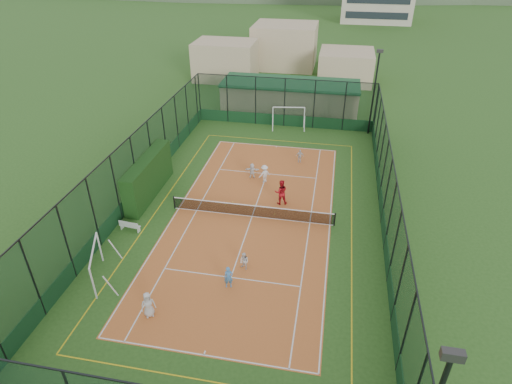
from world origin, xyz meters
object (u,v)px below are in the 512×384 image
child_far_back (252,171)px  clubhouse (290,96)px  futsal_goal_far (288,117)px  child_near_left (148,305)px  floodlight_ne (374,94)px  child_far_right (300,156)px  child_near_right (244,261)px  white_bench (130,225)px  child_near_mid (229,277)px  child_far_left (264,174)px  coach (281,192)px  futsal_goal_near (97,264)px

child_far_back → clubhouse: bearing=-99.6°
futsal_goal_far → child_near_left: bearing=-107.2°
floodlight_ne → child_far_back: size_ratio=6.52×
child_near_left → child_far_right: bearing=39.2°
floodlight_ne → child_near_right: size_ratio=7.07×
child_far_right → child_far_back: bearing=39.9°
child_far_right → child_far_back: child_far_back is taller
child_near_right → child_far_right: bearing=115.5°
floodlight_ne → futsal_goal_far: bearing=179.2°
futsal_goal_far → child_far_back: bearing=-106.8°
clubhouse → child_near_right: 27.53m
clubhouse → white_bench: bearing=-107.2°
child_far_right → child_near_right: bearing=78.6°
child_near_left → child_near_mid: child_near_left is taller
child_far_left → child_far_back: (-1.12, 0.58, -0.13)m
child_far_right → child_near_mid: bearing=77.5°
child_near_mid → coach: coach is taller
child_near_mid → child_far_left: (-0.04, 12.13, 0.07)m
clubhouse → child_near_right: (0.62, -27.50, -0.98)m
floodlight_ne → child_near_left: bearing=-114.5°
futsal_goal_far → coach: 14.66m
child_far_right → futsal_goal_far: bearing=-79.6°
futsal_goal_far → child_near_left: (-4.03, -26.72, -0.29)m
clubhouse → futsal_goal_far: clubhouse is taller
white_bench → child_near_left: bearing=-52.2°
clubhouse → white_bench: size_ratio=10.43×
child_far_left → child_far_right: 4.71m
child_near_mid → coach: (1.68, 9.24, 0.29)m
child_near_mid → futsal_goal_far: bearing=73.0°
child_near_right → child_far_right: size_ratio=0.97×
child_far_left → child_far_right: (2.45, 4.02, -0.16)m
clubhouse → futsal_goal_far: 5.34m
floodlight_ne → clubhouse: size_ratio=0.54×
floodlight_ne → futsal_goal_near: size_ratio=2.47×
white_bench → futsal_goal_far: futsal_goal_far is taller
child_near_right → floodlight_ne: bearing=102.9°
clubhouse → futsal_goal_far: size_ratio=4.57×
child_near_right → child_far_left: (-0.59, 10.49, 0.18)m
futsal_goal_far → child_near_mid: futsal_goal_far is taller
child_far_back → child_far_left: bearing=147.0°
futsal_goal_near → child_far_right: bearing=-52.6°
child_far_left → coach: (1.73, -2.89, 0.22)m
floodlight_ne → white_bench: size_ratio=5.66×
white_bench → futsal_goal_far: (8.29, 19.86, 0.66)m
futsal_goal_far → child_near_right: (0.12, -22.21, -0.48)m
floodlight_ne → child_near_mid: floodlight_ne is taller
child_far_right → clubhouse: bearing=-83.3°
child_near_left → child_near_right: 6.13m
clubhouse → child_near_right: bearing=-88.7°
futsal_goal_near → child_near_right: bearing=-95.6°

